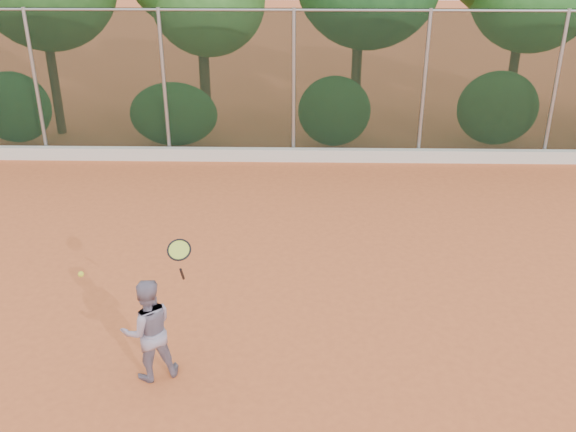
{
  "coord_description": "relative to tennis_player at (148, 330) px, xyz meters",
  "views": [
    {
      "loc": [
        0.19,
        -7.67,
        5.29
      ],
      "look_at": [
        0.0,
        1.0,
        1.25
      ],
      "focal_mm": 40.0,
      "sensor_mm": 36.0,
      "label": 1
    }
  ],
  "objects": [
    {
      "name": "ground",
      "position": [
        1.68,
        1.15,
        -0.69
      ],
      "size": [
        80.0,
        80.0,
        0.0
      ],
      "primitive_type": "plane",
      "color": "#CB5F30",
      "rests_on": "ground"
    },
    {
      "name": "tennis_racket",
      "position": [
        0.5,
        -0.15,
        1.16
      ],
      "size": [
        0.29,
        0.28,
        0.57
      ],
      "color": "black",
      "rests_on": "ground"
    },
    {
      "name": "tennis_player",
      "position": [
        0.0,
        0.0,
        0.0
      ],
      "size": [
        0.82,
        0.74,
        1.37
      ],
      "primitive_type": "imported",
      "rotation": [
        0.0,
        0.0,
        3.55
      ],
      "color": "gray",
      "rests_on": "ground"
    },
    {
      "name": "chainlink_fence",
      "position": [
        1.68,
        8.15,
        1.17
      ],
      "size": [
        24.09,
        0.09,
        3.5
      ],
      "color": "black",
      "rests_on": "ground"
    },
    {
      "name": "concrete_curb",
      "position": [
        1.68,
        7.97,
        -0.54
      ],
      "size": [
        24.0,
        0.2,
        0.3
      ],
      "primitive_type": "cube",
      "color": "beige",
      "rests_on": "ground"
    },
    {
      "name": "tennis_ball_in_flight",
      "position": [
        -0.83,
        0.25,
        0.64
      ],
      "size": [
        0.07,
        0.07,
        0.07
      ],
      "color": "gold",
      "rests_on": "ground"
    }
  ]
}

